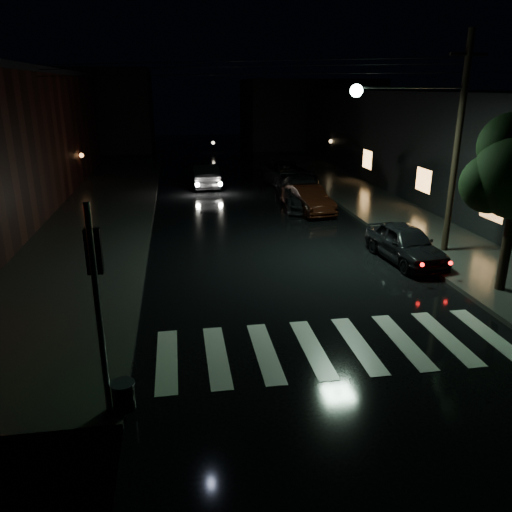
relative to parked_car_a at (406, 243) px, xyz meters
name	(u,v)px	position (x,y,z in m)	size (l,w,h in m)	color
ground	(219,367)	(-7.56, -6.40, -0.70)	(120.00, 120.00, 0.00)	black
sidewalk_left	(90,222)	(-12.56, 7.60, -0.62)	(6.00, 44.00, 0.15)	#282826
sidewalk_right	(385,210)	(2.44, 7.60, -0.62)	(4.00, 44.00, 0.15)	#282826
building_right	(472,143)	(9.44, 11.60, 2.30)	(10.00, 40.00, 6.00)	black
building_far_left	(82,110)	(-17.56, 38.60, 3.30)	(14.00, 10.00, 8.00)	black
building_far_right	(309,113)	(6.44, 38.60, 2.80)	(14.00, 10.00, 7.00)	black
crosswalk	(335,346)	(-4.56, -5.90, -0.69)	(9.00, 3.00, 0.01)	beige
signal_pole_corner	(111,346)	(-9.70, -7.86, 0.84)	(0.68, 0.61, 4.20)	slate
utility_pole	(442,134)	(1.27, 0.60, 3.90)	(4.92, 0.44, 8.00)	black
parked_car_a	(406,243)	(0.00, 0.00, 0.00)	(1.65, 4.09, 1.39)	black
parked_car_b	(308,199)	(-1.61, 8.07, 0.00)	(1.47, 4.22, 1.39)	black
parked_car_c	(302,192)	(-1.57, 9.47, 0.08)	(2.18, 5.37, 1.56)	black
parked_car_d	(288,174)	(-1.02, 15.42, 0.09)	(2.60, 5.65, 1.57)	black
oncoming_car	(204,175)	(-6.50, 15.92, 0.06)	(1.60, 4.58, 1.51)	black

